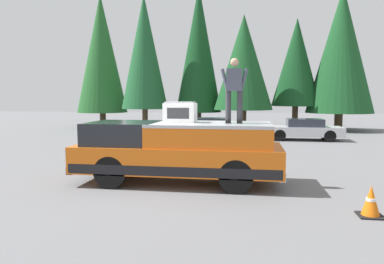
{
  "coord_description": "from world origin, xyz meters",
  "views": [
    {
      "loc": [
        -9.36,
        -2.42,
        2.33
      ],
      "look_at": [
        0.6,
        -0.84,
        1.35
      ],
      "focal_mm": 33.53,
      "sensor_mm": 36.0,
      "label": 1
    }
  ],
  "objects_px": {
    "traffic_cone": "(371,202)",
    "person_on_truck_bed": "(234,89)",
    "compressor_unit": "(180,112)",
    "parked_car_silver": "(303,129)",
    "parked_car_maroon": "(210,128)",
    "pickup_truck": "(178,151)"
  },
  "relations": [
    {
      "from": "traffic_cone",
      "to": "person_on_truck_bed",
      "type": "bearing_deg",
      "value": 52.03
    },
    {
      "from": "compressor_unit",
      "to": "parked_car_silver",
      "type": "bearing_deg",
      "value": -24.28
    },
    {
      "from": "person_on_truck_bed",
      "to": "parked_car_maroon",
      "type": "xyz_separation_m",
      "value": [
        10.75,
        1.76,
        -1.97
      ]
    },
    {
      "from": "compressor_unit",
      "to": "traffic_cone",
      "type": "xyz_separation_m",
      "value": [
        -2.26,
        -4.22,
        -1.64
      ]
    },
    {
      "from": "parked_car_silver",
      "to": "traffic_cone",
      "type": "bearing_deg",
      "value": 177.48
    },
    {
      "from": "person_on_truck_bed",
      "to": "traffic_cone",
      "type": "distance_m",
      "value": 4.18
    },
    {
      "from": "person_on_truck_bed",
      "to": "parked_car_maroon",
      "type": "relative_size",
      "value": 0.41
    },
    {
      "from": "parked_car_silver",
      "to": "parked_car_maroon",
      "type": "distance_m",
      "value": 5.1
    },
    {
      "from": "person_on_truck_bed",
      "to": "parked_car_silver",
      "type": "distance_m",
      "value": 11.39
    },
    {
      "from": "person_on_truck_bed",
      "to": "parked_car_silver",
      "type": "relative_size",
      "value": 0.41
    },
    {
      "from": "pickup_truck",
      "to": "person_on_truck_bed",
      "type": "distance_m",
      "value": 2.24
    },
    {
      "from": "compressor_unit",
      "to": "parked_car_silver",
      "type": "xyz_separation_m",
      "value": [
        10.62,
        -4.79,
        -1.35
      ]
    },
    {
      "from": "pickup_truck",
      "to": "parked_car_silver",
      "type": "height_order",
      "value": "pickup_truck"
    },
    {
      "from": "person_on_truck_bed",
      "to": "traffic_cone",
      "type": "xyz_separation_m",
      "value": [
        -2.16,
        -2.77,
        -2.26
      ]
    },
    {
      "from": "compressor_unit",
      "to": "traffic_cone",
      "type": "height_order",
      "value": "compressor_unit"
    },
    {
      "from": "parked_car_maroon",
      "to": "person_on_truck_bed",
      "type": "bearing_deg",
      "value": -170.7
    },
    {
      "from": "parked_car_silver",
      "to": "compressor_unit",
      "type": "bearing_deg",
      "value": 155.72
    },
    {
      "from": "traffic_cone",
      "to": "parked_car_silver",
      "type": "bearing_deg",
      "value": -2.52
    },
    {
      "from": "pickup_truck",
      "to": "compressor_unit",
      "type": "distance_m",
      "value": 1.06
    },
    {
      "from": "parked_car_silver",
      "to": "traffic_cone",
      "type": "height_order",
      "value": "parked_car_silver"
    },
    {
      "from": "person_on_truck_bed",
      "to": "parked_car_maroon",
      "type": "distance_m",
      "value": 11.07
    },
    {
      "from": "person_on_truck_bed",
      "to": "parked_car_maroon",
      "type": "bearing_deg",
      "value": 9.3
    }
  ]
}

